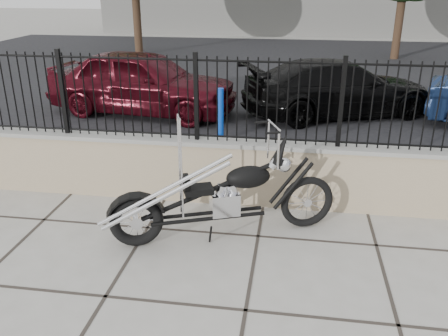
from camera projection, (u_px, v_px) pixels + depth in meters
name	position (u px, v px, depth m)	size (l,w,h in m)	color
ground_plane	(246.00, 311.00, 4.83)	(90.00, 90.00, 0.00)	#99968E
parking_lot	(285.00, 75.00, 16.28)	(30.00, 30.00, 0.00)	black
retaining_wall	(265.00, 173.00, 6.94)	(14.00, 0.36, 0.96)	gray
iron_fence	(267.00, 101.00, 6.53)	(14.00, 0.08, 1.20)	black
chopper_motorcycle	(220.00, 177.00, 5.90)	(2.81, 0.49, 1.68)	black
car_red	(142.00, 82.00, 11.49)	(1.84, 4.58, 1.56)	#3F0911
car_black	(338.00, 88.00, 11.35)	(1.88, 4.62, 1.34)	black
bollard_a	(220.00, 115.00, 9.57)	(0.13, 0.13, 1.10)	#0C2FB9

